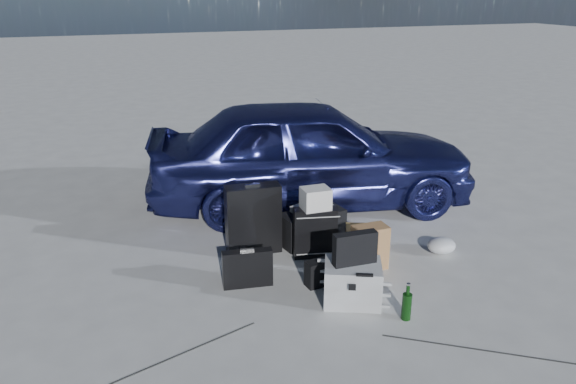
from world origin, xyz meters
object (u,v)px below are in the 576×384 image
object	(u,v)px
car	(311,153)
green_bottle	(407,302)
suitcase_left	(253,219)
briefcase	(248,268)
suitcase_right	(315,233)
duffel_bag	(312,227)
cardboard_box	(364,241)
pelican_case	(352,283)

from	to	relation	value
car	green_bottle	size ratio (longest dim) A/B	12.36
car	suitcase_left	bearing A→B (deg)	146.70
briefcase	suitcase_right	world-z (taller)	suitcase_right
green_bottle	suitcase_left	bearing A→B (deg)	116.45
duffel_bag	cardboard_box	xyz separation A→B (m)	(0.40, -0.43, -0.04)
suitcase_right	cardboard_box	distance (m)	0.53
cardboard_box	suitcase_right	bearing A→B (deg)	167.16
car	duffel_bag	world-z (taller)	car
suitcase_left	suitcase_right	size ratio (longest dim) A/B	1.39
pelican_case	suitcase_left	size ratio (longest dim) A/B	0.67
pelican_case	suitcase_left	bearing A→B (deg)	137.84
car	suitcase_right	xyz separation A→B (m)	(-0.51, -1.37, -0.41)
suitcase_left	cardboard_box	distance (m)	1.15
cardboard_box	green_bottle	xyz separation A→B (m)	(-0.23, -1.22, 0.02)
suitcase_left	suitcase_right	distance (m)	0.64
pelican_case	duffel_bag	distance (m)	1.24
briefcase	suitcase_left	xyz separation A→B (m)	(0.26, 0.66, 0.18)
briefcase	pelican_case	bearing A→B (deg)	-27.43
car	pelican_case	distance (m)	2.40
pelican_case	cardboard_box	distance (m)	0.96
car	briefcase	distance (m)	2.22
car	suitcase_left	distance (m)	1.53
briefcase	green_bottle	xyz separation A→B (m)	(1.07, -0.98, -0.02)
briefcase	suitcase_right	bearing A→B (deg)	31.71
pelican_case	cardboard_box	bearing A→B (deg)	81.40
briefcase	green_bottle	distance (m)	1.45
suitcase_right	briefcase	bearing A→B (deg)	-143.49
pelican_case	green_bottle	xyz separation A→B (m)	(0.29, -0.42, -0.02)
briefcase	suitcase_left	bearing A→B (deg)	76.89
car	cardboard_box	bearing A→B (deg)	-168.68
cardboard_box	duffel_bag	bearing A→B (deg)	132.64
duffel_bag	green_bottle	xyz separation A→B (m)	(0.16, -1.65, -0.02)
briefcase	car	bearing A→B (deg)	60.76
briefcase	suitcase_left	size ratio (longest dim) A/B	0.63
suitcase_left	duffel_bag	bearing A→B (deg)	5.11
green_bottle	car	bearing A→B (deg)	84.82
suitcase_right	green_bottle	bearing A→B (deg)	-65.74
green_bottle	pelican_case	bearing A→B (deg)	125.05
suitcase_right	duffel_bag	world-z (taller)	suitcase_right
suitcase_left	cardboard_box	world-z (taller)	suitcase_left
pelican_case	briefcase	bearing A→B (deg)	169.01
suitcase_right	green_bottle	world-z (taller)	suitcase_right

